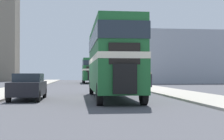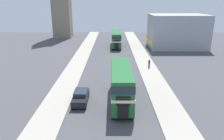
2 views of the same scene
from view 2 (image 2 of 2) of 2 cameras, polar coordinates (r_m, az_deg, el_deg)
ground_plane at (r=28.60m, az=-0.06°, el=-7.26°), size 120.00×120.00×0.00m
sidewalk_right at (r=29.33m, az=13.35°, el=-6.98°), size 3.50×120.00×0.12m
sidewalk_left at (r=29.39m, az=-13.43°, el=-6.94°), size 3.50×120.00×0.12m
double_decker_bus at (r=26.67m, az=2.62°, el=-3.09°), size 2.45×10.39×4.40m
bus_distant at (r=59.29m, az=1.32°, el=8.42°), size 2.40×10.91×4.03m
car_parked_near at (r=27.30m, az=-7.99°, el=-6.89°), size 1.73×4.29×1.54m
pedestrian_walking at (r=40.92m, az=9.90°, el=1.82°), size 0.32×0.32×1.59m
shop_building_block at (r=60.56m, az=16.87°, el=9.65°), size 14.40×10.06×8.55m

